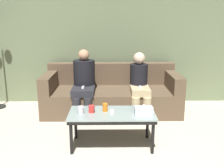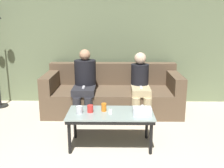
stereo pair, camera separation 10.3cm
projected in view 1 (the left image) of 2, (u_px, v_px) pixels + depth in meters
name	position (u px, v px, depth m)	size (l,w,h in m)	color
wall_back	(111.00, 34.00, 4.88)	(12.00, 0.06, 2.60)	#707F5B
couch	(111.00, 94.00, 4.60)	(2.29, 0.96, 0.80)	brown
coffee_table	(112.00, 116.00, 3.28)	(1.07, 0.53, 0.45)	#8C9E99
cup_near_left	(105.00, 107.00, 3.30)	(0.06, 0.06, 0.10)	orange
cup_near_right	(92.00, 109.00, 3.26)	(0.08, 0.08, 0.09)	red
cup_far_center	(81.00, 110.00, 3.22)	(0.08, 0.08, 0.09)	silver
tissue_box	(144.00, 111.00, 3.18)	(0.22, 0.12, 0.13)	silver
game_remote	(112.00, 112.00, 3.26)	(0.04, 0.15, 0.02)	white
seated_person_left_end	(84.00, 81.00, 4.32)	(0.36, 0.70, 1.09)	#28282D
seated_person_mid_left	(139.00, 83.00, 4.31)	(0.31, 0.66, 1.04)	tan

